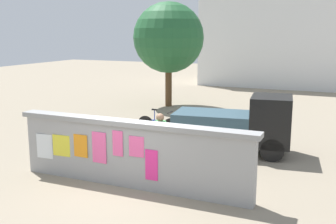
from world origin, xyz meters
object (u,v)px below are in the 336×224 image
Objects in this scene: motorcycle at (94,140)px; bicycle_near at (158,125)px; auto_rickshaw_truck at (238,125)px; person_walking at (160,136)px; tree_roadside at (169,38)px.

bicycle_near is (0.74, 3.13, -0.10)m from motorcycle.
auto_rickshaw_truck is 2.33× the size of person_walking.
person_walking is (2.51, -0.54, 0.52)m from motorcycle.
auto_rickshaw_truck is at bearing 27.08° from motorcycle.
auto_rickshaw_truck is at bearing -18.20° from bicycle_near.
tree_roadside reaches higher than person_walking.
auto_rickshaw_truck is 8.87m from tree_roadside.
auto_rickshaw_truck is at bearing 59.85° from person_walking.
tree_roadside is at bearing 98.37° from motorcycle.
bicycle_near is at bearing 76.77° from motorcycle.
auto_rickshaw_truck is 2.99m from person_walking.
auto_rickshaw_truck is 3.49m from bicycle_near.
tree_roadside reaches higher than bicycle_near.
tree_roadside is at bearing 128.56° from auto_rickshaw_truck.
tree_roadside is at bearing 112.33° from person_walking.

